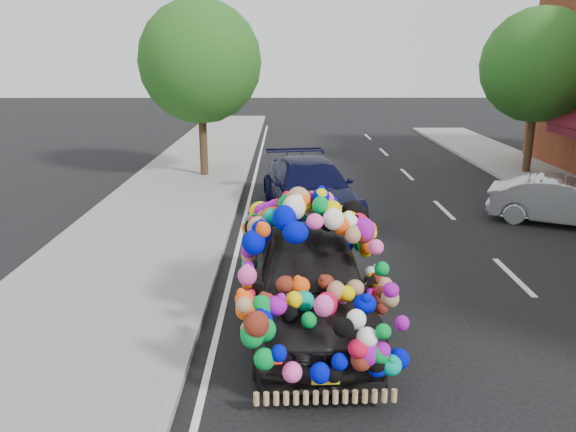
# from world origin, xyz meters

# --- Properties ---
(ground) EXTENTS (100.00, 100.00, 0.00)m
(ground) POSITION_xyz_m (0.00, 0.00, 0.00)
(ground) COLOR black
(ground) RESTS_ON ground
(sidewalk) EXTENTS (4.00, 60.00, 0.12)m
(sidewalk) POSITION_xyz_m (-4.30, 0.00, 0.06)
(sidewalk) COLOR gray
(sidewalk) RESTS_ON ground
(kerb) EXTENTS (0.15, 60.00, 0.13)m
(kerb) POSITION_xyz_m (-2.35, 0.00, 0.07)
(kerb) COLOR gray
(kerb) RESTS_ON ground
(lane_markings) EXTENTS (6.00, 50.00, 0.01)m
(lane_markings) POSITION_xyz_m (3.60, 0.00, 0.01)
(lane_markings) COLOR silver
(lane_markings) RESTS_ON ground
(tree_near_sidewalk) EXTENTS (4.20, 4.20, 6.13)m
(tree_near_sidewalk) POSITION_xyz_m (-3.80, 9.50, 4.02)
(tree_near_sidewalk) COLOR #332114
(tree_near_sidewalk) RESTS_ON ground
(tree_far_b) EXTENTS (4.00, 4.00, 5.90)m
(tree_far_b) POSITION_xyz_m (8.00, 10.00, 3.89)
(tree_far_b) COLOR #332114
(tree_far_b) RESTS_ON ground
(plush_art_car) EXTENTS (2.37, 4.87, 2.21)m
(plush_art_car) POSITION_xyz_m (-0.53, -2.08, 1.14)
(plush_art_car) COLOR black
(plush_art_car) RESTS_ON ground
(navy_sedan) EXTENTS (2.90, 5.47, 1.51)m
(navy_sedan) POSITION_xyz_m (-0.24, 4.50, 0.75)
(navy_sedan) COLOR black
(navy_sedan) RESTS_ON ground
(silver_hatchback) EXTENTS (3.85, 2.78, 1.21)m
(silver_hatchback) POSITION_xyz_m (6.25, 3.59, 0.60)
(silver_hatchback) COLOR #A0A3A8
(silver_hatchback) RESTS_ON ground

